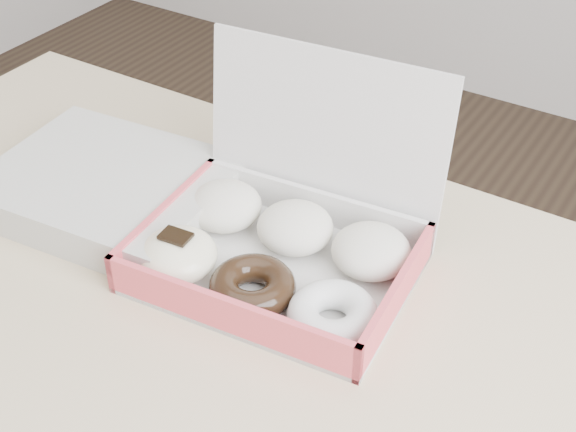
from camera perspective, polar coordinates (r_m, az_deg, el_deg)
The scene contains 3 objects.
table at distance 0.86m, azimuth -6.46°, elevation -12.80°, with size 1.20×0.80×0.75m.
donut_box at distance 0.86m, azimuth -0.61°, elevation -1.76°, with size 0.31×0.27×0.21m.
newspapers at distance 0.99m, azimuth -12.60°, elevation 1.95°, with size 0.28×0.22×0.04m, color beige.
Camera 1 is at (0.37, -0.41, 1.33)m, focal length 50.00 mm.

